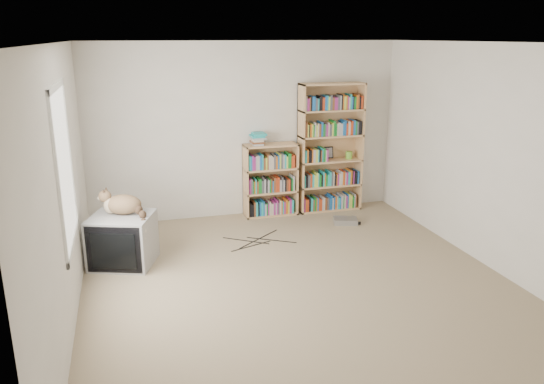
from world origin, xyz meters
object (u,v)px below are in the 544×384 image
object	(u,v)px
bookcase_tall	(330,151)
crt_tv	(123,240)
bookcase_short	(270,182)
dvd_player	(345,221)
cat	(126,208)

from	to	relation	value
bookcase_tall	crt_tv	bearing A→B (deg)	-157.47
crt_tv	bookcase_tall	bearing A→B (deg)	42.01
bookcase_short	dvd_player	distance (m)	1.23
bookcase_tall	dvd_player	world-z (taller)	bookcase_tall
crt_tv	dvd_player	world-z (taller)	crt_tv
crt_tv	dvd_player	distance (m)	3.11
crt_tv	dvd_player	size ratio (longest dim) A/B	2.58
dvd_player	bookcase_tall	bearing A→B (deg)	106.42
bookcase_tall	dvd_player	bearing A→B (deg)	-90.49
cat	bookcase_tall	xyz separation A→B (m)	(2.98, 1.25, 0.23)
dvd_player	bookcase_short	bearing A→B (deg)	160.42
crt_tv	bookcase_tall	world-z (taller)	bookcase_tall
crt_tv	cat	distance (m)	0.39
crt_tv	dvd_player	bearing A→B (deg)	30.30
cat	dvd_player	size ratio (longest dim) A/B	1.80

